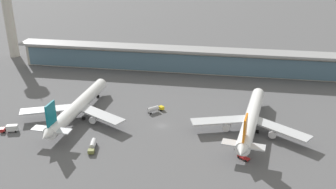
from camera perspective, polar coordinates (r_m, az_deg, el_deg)
The scene contains 9 objects.
ground_plane at distance 170.56m, azimuth -0.92°, elevation -4.67°, with size 1200.00×1200.00×0.00m, color #515154.
airliner_left_stand at distance 180.32m, azimuth -13.28°, elevation -1.77°, with size 50.51×65.76×17.51m.
airliner_centre_stand at distance 168.19m, azimuth 12.26°, elevation -3.56°, with size 50.00×65.63×17.51m.
service_truck_near_nose_yellow at distance 182.47m, azimuth -1.97°, elevation -2.13°, with size 7.74×7.60×2.95m.
service_truck_under_wing_red at distance 149.67m, azimuth 11.10°, elevation -9.12°, with size 6.20×5.24×2.70m.
service_truck_mid_apron_red at distance 178.28m, azimuth -22.41°, elevation -4.66°, with size 7.65×4.29×3.10m.
service_truck_by_tail_olive at distance 155.42m, azimuth -11.16°, elevation -7.43°, with size 3.83×8.86×2.95m.
terminal_building at distance 233.40m, azimuth 2.23°, elevation 5.26°, with size 204.20×12.80×15.20m.
control_tower at distance 277.95m, azimuth -22.81°, elevation 11.96°, with size 12.00×12.00×61.94m.
Camera 1 is at (27.24, -148.28, 79.77)m, focal length 40.99 mm.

